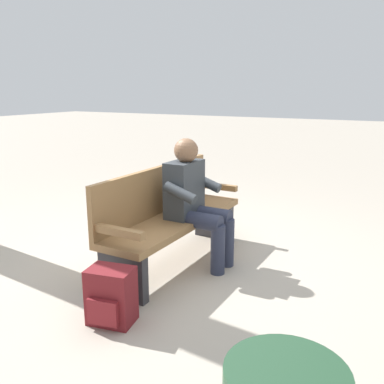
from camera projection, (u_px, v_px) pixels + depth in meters
The scene contains 4 objects.
ground_plane at pixel (176, 262), 4.00m from camera, with size 40.00×40.00×0.00m, color #A89E8E.
bench_near at pixel (170, 215), 3.92m from camera, with size 1.81×0.52×0.90m.
person_seated at pixel (195, 199), 3.83m from camera, with size 0.58×0.58×1.18m.
backpack at pixel (111, 297), 2.92m from camera, with size 0.30×0.35×0.40m.
Camera 1 is at (3.21, 1.87, 1.61)m, focal length 39.18 mm.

